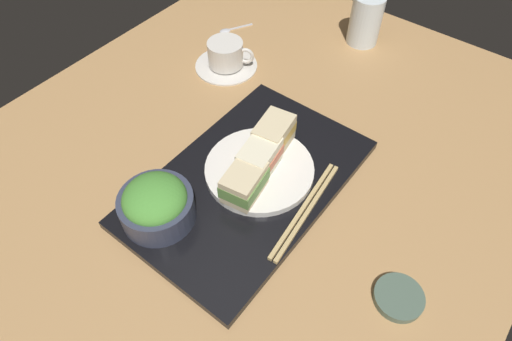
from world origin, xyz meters
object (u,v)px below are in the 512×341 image
Objects in this scene: salad_bowl at (156,204)px; chopsticks_pair at (305,210)px; teaspoon at (229,29)px; drinking_glass at (366,20)px; sandwich_middle at (260,158)px; coffee_cup at (226,57)px; sandwich_near at (244,182)px; sandwich_plate at (259,170)px; sandwich_far at (274,134)px; small_sauce_dish at (400,296)px.

chopsticks_pair is (15.74, -18.74, -3.26)cm from salad_bowl.
drinking_glass is at bearing -60.43° from teaspoon.
sandwich_middle is 0.61× the size of coffee_cup.
sandwich_middle is at bearing -129.55° from coffee_cup.
coffee_cup is (27.20, 27.07, -2.78)cm from sandwich_near.
sandwich_plate is 47.82cm from teaspoon.
drinking_glass is at bearing 18.90° from chopsticks_pair.
salad_bowl is at bearing 157.39° from sandwich_middle.
teaspoon is (32.81, 34.73, -5.22)cm from sandwich_middle.
salad_bowl is at bearing 157.39° from sandwich_plate.
sandwich_plate is at bearing 12.11° from sandwich_near.
sandwich_middle is 0.98× the size of sandwich_far.
sandwich_near is 1.04× the size of teaspoon.
small_sauce_dish is (0.40, -29.42, -4.85)cm from sandwich_near.
sandwich_near is at bearing -137.08° from teaspoon.
drinking_glass reaches higher than sandwich_far.
chopsticks_pair is 2.97× the size of small_sauce_dish.
sandwich_middle is at bearing 79.85° from chopsticks_pair.
sandwich_middle is at bearing 79.86° from small_sauce_dish.
teaspoon is at bearing 46.62° from sandwich_plate.
coffee_cup is 62.55cm from small_sauce_dish.
coffee_cup reaches higher than sandwich_plate.
sandwich_plate is at bearing -172.85° from drinking_glass.
teaspoon is at bearing 28.38° from salad_bowl.
sandwich_plate is 33.47cm from coffee_cup.
small_sauce_dish is (-26.80, -56.48, -2.06)cm from coffee_cup.
sandwich_plate is 1.60× the size of salad_bowl.
chopsticks_pair is at bearing -127.10° from teaspoon.
drinking_glass is at bearing 7.69° from sandwich_near.
sandwich_middle is 33.58cm from coffee_cup.
teaspoon is at bearing 42.92° from sandwich_near.
sandwich_middle is 6.03cm from sandwich_far.
sandwich_near is at bearing 90.79° from small_sauce_dish.
drinking_glass reaches higher than small_sauce_dish.
drinking_glass reaches higher than teaspoon.
drinking_glass is (49.03, 6.15, 0.27)cm from sandwich_middle.
sandwich_plate is at bearing 79.86° from small_sauce_dish.
chopsticks_pair is 2.67× the size of teaspoon.
coffee_cup is 1.71× the size of teaspoon.
sandwich_middle is (5.89, 1.26, 0.06)cm from sandwich_near.
salad_bowl is at bearing 107.88° from small_sauce_dish.
sandwich_far is 43.28cm from teaspoon.
sandwich_middle is at bearing 135.00° from sandwich_plate.
sandwich_middle is at bearing -133.38° from teaspoon.
sandwich_near is 0.99× the size of sandwich_middle.
sandwich_plate is 49.54cm from drinking_glass.
chopsticks_pair is (-7.92, -12.60, -3.75)cm from sandwich_far.
teaspoon is at bearing 119.57° from drinking_glass.
sandwich_plate is 2.35× the size of teaspoon.
drinking_glass is (49.03, 6.15, 3.59)cm from sandwich_plate.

